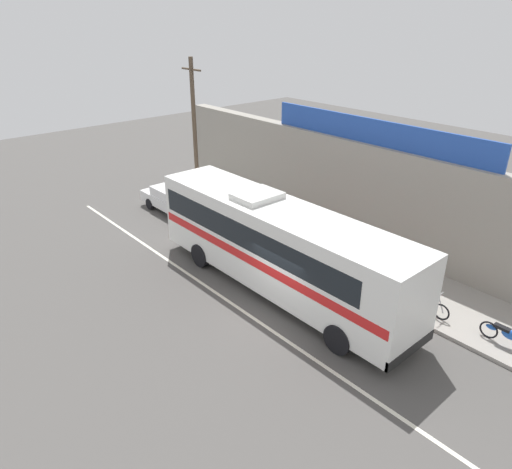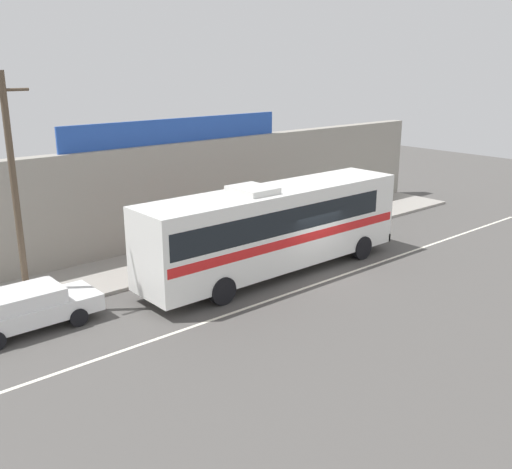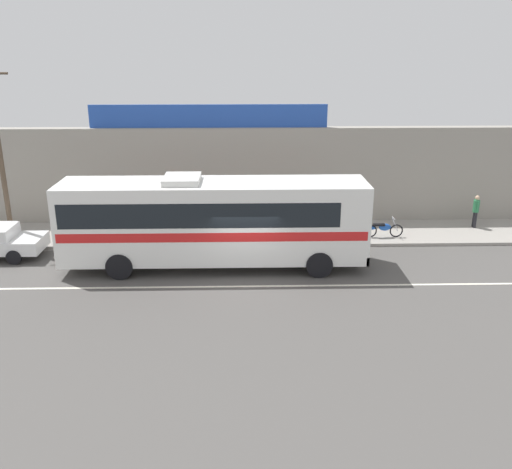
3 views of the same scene
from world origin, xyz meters
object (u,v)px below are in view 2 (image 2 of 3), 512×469
parked_car (26,308)px  motorcycle_red (307,225)px  intercity_bus (274,225)px  utility_pole (15,193)px  motorcycle_black (342,215)px  pedestrian_far_left (378,189)px

parked_car → motorcycle_red: (14.42, 1.54, -0.17)m
intercity_bus → motorcycle_red: size_ratio=6.23×
utility_pole → motorcycle_red: 14.42m
utility_pole → motorcycle_red: (13.94, 0.27, -3.69)m
motorcycle_black → parked_car: bearing=-174.2°
intercity_bus → pedestrian_far_left: size_ratio=7.55×
pedestrian_far_left → intercity_bus: bearing=-160.4°
motorcycle_red → parked_car: bearing=-173.9°
utility_pole → motorcycle_black: utility_pole is taller
intercity_bus → motorcycle_red: (4.86, 2.86, -1.50)m
intercity_bus → pedestrian_far_left: 13.36m
motorcycle_red → pedestrian_far_left: (7.70, 1.62, 0.50)m
intercity_bus → utility_pole: (-9.08, 2.59, 2.19)m
parked_car → utility_pole: size_ratio=0.57×
parked_car → intercity_bus: bearing=-7.9°
parked_car → motorcycle_black: bearing=5.8°
motorcycle_black → intercity_bus: bearing=-158.2°
utility_pole → motorcycle_red: utility_pole is taller
parked_car → motorcycle_black: parked_car is taller
parked_car → motorcycle_red: parked_car is taller
intercity_bus → motorcycle_black: size_ratio=6.59×
utility_pole → pedestrian_far_left: size_ratio=4.98×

